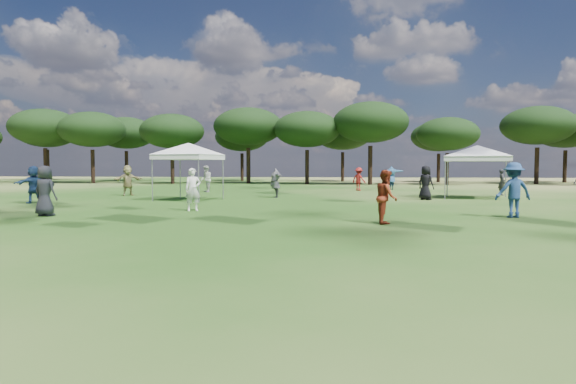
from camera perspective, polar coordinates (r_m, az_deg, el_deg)
name	(u,v)px	position (r m, az deg, el deg)	size (l,w,h in m)	color
tree_line	(359,128)	(48.12, 8.46, 7.50)	(108.78, 17.63, 7.77)	black
tent_left	(188,145)	(25.06, -11.72, 5.43)	(5.45, 5.45, 3.22)	gray
tent_right	(477,148)	(27.86, 21.51, 4.91)	(6.42, 6.42, 3.15)	gray
festival_crowd	(309,183)	(25.33, 2.45, 1.11)	(28.55, 21.99, 1.89)	#9A7D54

